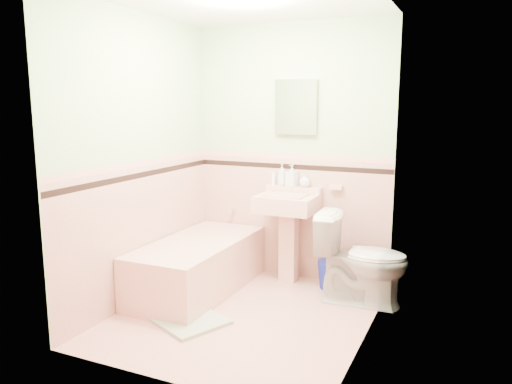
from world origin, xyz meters
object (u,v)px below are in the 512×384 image
at_px(soap_bottle_right, 305,180).
at_px(bucket, 331,275).
at_px(sink, 287,240).
at_px(medicine_cabinet, 296,107).
at_px(bathtub, 198,267).
at_px(soap_bottle_left, 282,175).
at_px(soap_bottle_mid, 292,175).
at_px(shoe, 173,312).
at_px(toilet, 362,259).

distance_m(soap_bottle_right, bucket, 0.94).
bearing_deg(sink, medicine_cabinet, 90.00).
distance_m(bathtub, medicine_cabinet, 1.78).
bearing_deg(soap_bottle_left, bucket, -13.63).
relative_size(sink, soap_bottle_mid, 4.09).
height_order(bathtub, soap_bottle_left, soap_bottle_left).
height_order(medicine_cabinet, soap_bottle_mid, medicine_cabinet).
height_order(soap_bottle_mid, soap_bottle_right, soap_bottle_mid).
bearing_deg(soap_bottle_right, soap_bottle_left, 180.00).
bearing_deg(bucket, shoe, -129.03).
bearing_deg(bathtub, medicine_cabinet, 47.42).
height_order(sink, soap_bottle_right, soap_bottle_right).
relative_size(soap_bottle_right, toilet, 0.17).
bearing_deg(bathtub, sink, 37.93).
height_order(bathtub, soap_bottle_right, soap_bottle_right).
distance_m(soap_bottle_left, soap_bottle_mid, 0.10).
height_order(soap_bottle_mid, bucket, soap_bottle_mid).
distance_m(medicine_cabinet, shoe, 2.21).
distance_m(sink, bucket, 0.54).
bearing_deg(soap_bottle_left, bathtub, -128.02).
distance_m(bathtub, sink, 0.89).
bearing_deg(shoe, soap_bottle_mid, 88.70).
distance_m(bathtub, soap_bottle_right, 1.32).
bearing_deg(soap_bottle_right, toilet, -29.40).
bearing_deg(shoe, bucket, 70.78).
height_order(bathtub, medicine_cabinet, medicine_cabinet).
distance_m(soap_bottle_left, bucket, 1.08).
distance_m(soap_bottle_mid, soap_bottle_right, 0.14).
bearing_deg(soap_bottle_right, soap_bottle_mid, 180.00).
xyz_separation_m(soap_bottle_right, bucket, (0.33, -0.14, -0.87)).
distance_m(soap_bottle_left, toilet, 1.16).
height_order(soap_bottle_left, shoe, soap_bottle_left).
xyz_separation_m(bucket, shoe, (-0.98, -1.21, -0.07)).
relative_size(bucket, shoe, 1.63).
xyz_separation_m(soap_bottle_left, soap_bottle_mid, (0.10, 0.00, 0.00)).
height_order(soap_bottle_mid, toilet, soap_bottle_mid).
relative_size(bathtub, soap_bottle_left, 7.05).
height_order(sink, soap_bottle_mid, soap_bottle_mid).
xyz_separation_m(medicine_cabinet, shoe, (-0.54, -1.38, -1.64)).
height_order(bathtub, shoe, bathtub).
xyz_separation_m(soap_bottle_left, soap_bottle_right, (0.24, 0.00, -0.04)).
xyz_separation_m(sink, toilet, (0.77, -0.19, -0.04)).
bearing_deg(shoe, soap_bottle_right, 83.90).
distance_m(bathtub, soap_bottle_mid, 1.27).
distance_m(medicine_cabinet, soap_bottle_right, 0.71).
relative_size(bathtub, bucket, 5.64).
distance_m(soap_bottle_right, shoe, 1.77).
bearing_deg(soap_bottle_mid, soap_bottle_left, 180.00).
bearing_deg(toilet, bathtub, 100.09).
bearing_deg(medicine_cabinet, soap_bottle_right, -14.70).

